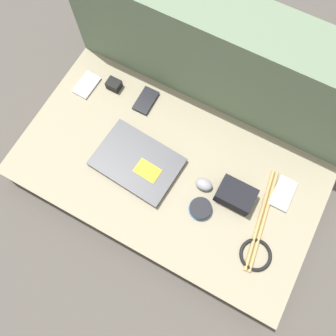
# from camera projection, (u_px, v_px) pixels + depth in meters

# --- Properties ---
(ground_plane) EXTENTS (8.00, 8.00, 0.00)m
(ground_plane) POSITION_uv_depth(u_px,v_px,m) (168.00, 179.00, 1.33)
(ground_plane) COLOR #4C4742
(couch_seat) EXTENTS (1.13, 0.62, 0.12)m
(couch_seat) POSITION_uv_depth(u_px,v_px,m) (168.00, 174.00, 1.27)
(couch_seat) COLOR gray
(couch_seat) RESTS_ON ground_plane
(couch_backrest) EXTENTS (1.13, 0.20, 0.51)m
(couch_backrest) POSITION_uv_depth(u_px,v_px,m) (221.00, 65.00, 1.20)
(couch_backrest) COLOR #60755B
(couch_backrest) RESTS_ON ground_plane
(laptop) EXTENTS (0.32, 0.24, 0.03)m
(laptop) POSITION_uv_depth(u_px,v_px,m) (137.00, 162.00, 1.21)
(laptop) COLOR #47474C
(laptop) RESTS_ON couch_seat
(computer_mouse) EXTENTS (0.07, 0.05, 0.03)m
(computer_mouse) POSITION_uv_depth(u_px,v_px,m) (204.00, 184.00, 1.18)
(computer_mouse) COLOR gray
(computer_mouse) RESTS_ON couch_seat
(speaker_puck) EXTENTS (0.08, 0.08, 0.03)m
(speaker_puck) POSITION_uv_depth(u_px,v_px,m) (200.00, 209.00, 1.16)
(speaker_puck) COLOR #1E569E
(speaker_puck) RESTS_ON couch_seat
(phone_silver) EXTENTS (0.07, 0.12, 0.01)m
(phone_silver) POSITION_uv_depth(u_px,v_px,m) (283.00, 193.00, 1.18)
(phone_silver) COLOR #B7B7BC
(phone_silver) RESTS_ON couch_seat
(phone_black) EXTENTS (0.07, 0.11, 0.01)m
(phone_black) POSITION_uv_depth(u_px,v_px,m) (146.00, 101.00, 1.30)
(phone_black) COLOR black
(phone_black) RESTS_ON couch_seat
(phone_small) EXTENTS (0.07, 0.11, 0.01)m
(phone_small) POSITION_uv_depth(u_px,v_px,m) (87.00, 85.00, 1.32)
(phone_small) COLOR #B7B7BC
(phone_small) RESTS_ON couch_seat
(camera_pouch) EXTENTS (0.13, 0.09, 0.07)m
(camera_pouch) POSITION_uv_depth(u_px,v_px,m) (236.00, 195.00, 1.15)
(camera_pouch) COLOR black
(camera_pouch) RESTS_ON couch_seat
(charger_brick) EXTENTS (0.05, 0.04, 0.03)m
(charger_brick) POSITION_uv_depth(u_px,v_px,m) (114.00, 85.00, 1.31)
(charger_brick) COLOR black
(charger_brick) RESTS_ON couch_seat
(cable_coil) EXTENTS (0.11, 0.11, 0.01)m
(cable_coil) POSITION_uv_depth(u_px,v_px,m) (256.00, 255.00, 1.12)
(cable_coil) COLOR black
(cable_coil) RESTS_ON couch_seat
(drumstick_pair) EXTENTS (0.08, 0.37, 0.01)m
(drumstick_pair) POSITION_uv_depth(u_px,v_px,m) (262.00, 219.00, 1.15)
(drumstick_pair) COLOR tan
(drumstick_pair) RESTS_ON couch_seat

